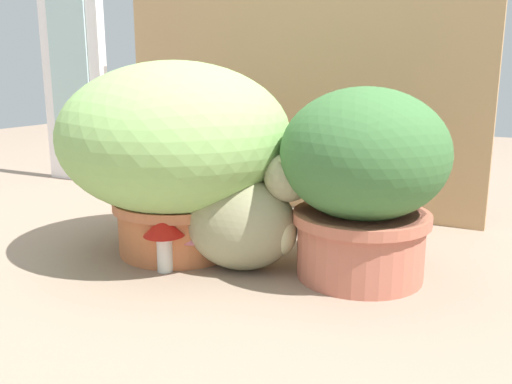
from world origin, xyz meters
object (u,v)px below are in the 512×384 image
(leafy_planter, at_px, (363,178))
(mushroom_ornament_red, at_px, (164,231))
(cat, at_px, (248,220))
(grass_planter, at_px, (176,147))
(mushroom_ornament_pink, at_px, (194,235))

(leafy_planter, height_order, mushroom_ornament_red, leafy_planter)
(leafy_planter, distance_m, cat, 0.28)
(grass_planter, xyz_separation_m, mushroom_ornament_red, (0.06, -0.14, -0.18))
(mushroom_ornament_pink, bearing_deg, leafy_planter, 17.96)
(grass_planter, relative_size, cat, 1.47)
(leafy_planter, bearing_deg, grass_planter, -174.01)
(cat, relative_size, mushroom_ornament_pink, 3.56)
(leafy_planter, xyz_separation_m, mushroom_ornament_red, (-0.41, -0.19, -0.13))
(leafy_planter, relative_size, mushroom_ornament_red, 3.15)
(cat, distance_m, mushroom_ornament_pink, 0.14)
(grass_planter, xyz_separation_m, cat, (0.23, -0.03, -0.15))
(mushroom_ornament_red, bearing_deg, mushroom_ornament_pink, 60.73)
(cat, relative_size, mushroom_ornament_red, 2.88)
(grass_planter, relative_size, leafy_planter, 1.35)
(grass_planter, height_order, leafy_planter, grass_planter)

